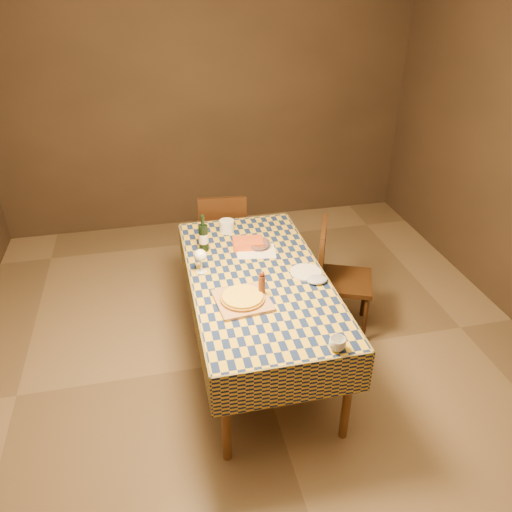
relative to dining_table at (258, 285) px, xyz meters
name	(u,v)px	position (x,y,z in m)	size (l,w,h in m)	color
room	(258,199)	(0.00, 0.00, 0.66)	(5.00, 5.10, 2.70)	brown
dining_table	(258,285)	(0.00, 0.00, 0.00)	(0.94, 1.84, 0.77)	brown
cutting_board	(243,301)	(-0.16, -0.28, 0.09)	(0.34, 0.34, 0.02)	#A6744E
pizza	(243,297)	(-0.16, -0.28, 0.11)	(0.32, 0.32, 0.03)	#926218
pepper_mill	(262,285)	(-0.03, -0.25, 0.17)	(0.06, 0.06, 0.19)	#4B2111
bowl	(259,245)	(0.10, 0.38, 0.10)	(0.17, 0.17, 0.05)	#5A424B
wine_glass	(200,256)	(-0.38, 0.14, 0.20)	(0.09, 0.09, 0.18)	white
wine_bottle	(203,237)	(-0.32, 0.44, 0.19)	(0.08, 0.08, 0.29)	black
deli_tub	(227,226)	(-0.10, 0.70, 0.13)	(0.12, 0.12, 0.10)	silver
takeout_container	(248,243)	(0.02, 0.42, 0.10)	(0.23, 0.16, 0.06)	#C34B19
white_plate	(306,272)	(0.34, -0.04, 0.08)	(0.22, 0.22, 0.01)	silver
tumbler	(337,344)	(0.27, -0.85, 0.12)	(0.10, 0.10, 0.08)	silver
flour_patch	(256,251)	(0.06, 0.33, 0.08)	(0.29, 0.22, 0.00)	white
flour_bag	(317,280)	(0.38, -0.17, 0.10)	(0.14, 0.11, 0.04)	#959FBF
chair_far	(223,234)	(-0.07, 1.13, -0.17)	(0.47, 0.47, 0.93)	black
chair_right	(335,273)	(0.70, 0.28, -0.17)	(0.56, 0.55, 0.93)	black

